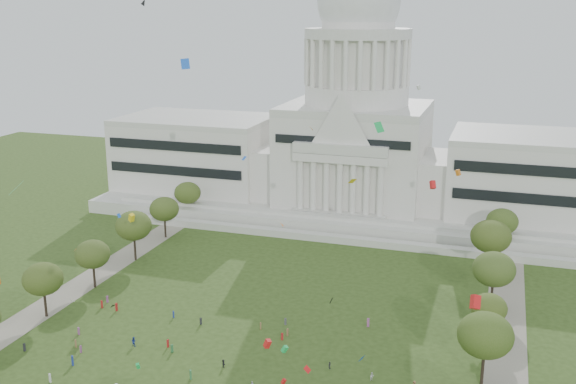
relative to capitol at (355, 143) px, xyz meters
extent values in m
cube|color=beige|center=(0.00, 1.41, -20.30)|extent=(160.00, 60.00, 4.00)
cube|color=beige|center=(0.00, -31.59, -21.30)|extent=(130.00, 3.00, 2.00)
cube|color=beige|center=(0.00, -23.59, -19.80)|extent=(140.00, 3.00, 5.00)
cube|color=silver|center=(-55.00, 0.41, -7.30)|extent=(50.00, 34.00, 22.00)
cube|color=silver|center=(55.00, 0.41, -7.30)|extent=(50.00, 34.00, 22.00)
cube|color=silver|center=(-27.00, -1.59, -10.30)|extent=(12.00, 26.00, 16.00)
cube|color=silver|center=(27.00, -1.59, -10.30)|extent=(12.00, 26.00, 16.00)
cube|color=silver|center=(0.00, 0.41, -4.30)|extent=(44.00, 38.00, 28.00)
cube|color=silver|center=(0.00, -19.59, -1.10)|extent=(28.00, 3.00, 2.40)
cube|color=black|center=(-55.00, -16.79, -5.30)|extent=(46.00, 0.40, 11.00)
cube|color=black|center=(55.00, -16.79, -5.30)|extent=(46.00, 0.40, 11.00)
cylinder|color=silver|center=(0.00, 0.41, 15.10)|extent=(32.00, 32.00, 6.00)
cylinder|color=silver|center=(0.00, 0.41, 25.10)|extent=(28.00, 28.00, 14.00)
cylinder|color=beige|center=(0.00, 0.41, 33.60)|extent=(32.40, 32.40, 3.00)
cylinder|color=silver|center=(0.00, 0.41, 39.10)|extent=(22.00, 22.00, 8.00)
ellipsoid|color=silver|center=(0.00, 0.41, 43.10)|extent=(25.00, 25.00, 26.20)
cube|color=gray|center=(-48.00, -83.59, -22.28)|extent=(8.00, 160.00, 0.04)
cube|color=gray|center=(48.00, -83.59, -22.28)|extent=(8.00, 160.00, 0.04)
cylinder|color=black|center=(-45.04, -96.29, -19.56)|extent=(0.56, 0.56, 5.47)
ellipsoid|color=#3A4E18|center=(-45.04, -96.29, -13.77)|extent=(8.42, 8.42, 6.89)
cylinder|color=black|center=(44.17, -96.15, -19.19)|extent=(0.56, 0.56, 6.20)
ellipsoid|color=#355117|center=(44.17, -96.15, -12.62)|extent=(9.55, 9.55, 7.82)
cylinder|color=black|center=(-44.09, -79.67, -19.66)|extent=(0.56, 0.56, 5.27)
ellipsoid|color=#394D1B|center=(-44.09, -79.67, -14.07)|extent=(8.12, 8.12, 6.65)
cylinder|color=black|center=(44.40, -79.10, -20.02)|extent=(0.56, 0.56, 4.56)
ellipsoid|color=#40511A|center=(44.40, -79.10, -15.19)|extent=(7.01, 7.01, 5.74)
cylinder|color=black|center=(-44.08, -61.17, -19.28)|extent=(0.56, 0.56, 6.03)
ellipsoid|color=#3C501A|center=(-44.08, -61.17, -12.89)|extent=(9.29, 9.29, 7.60)
cylinder|color=black|center=(44.76, -63.55, -19.31)|extent=(0.56, 0.56, 5.97)
ellipsoid|color=#39511E|center=(44.76, -63.55, -12.99)|extent=(9.19, 9.19, 7.52)
cylinder|color=black|center=(-45.22, -42.58, -19.59)|extent=(0.56, 0.56, 5.41)
ellipsoid|color=#3A4F1A|center=(-45.22, -42.58, -13.86)|extent=(8.33, 8.33, 6.81)
cylinder|color=black|center=(43.49, -43.40, -19.11)|extent=(0.56, 0.56, 6.37)
ellipsoid|color=#3B4E18|center=(43.49, -43.40, -12.35)|extent=(9.82, 9.82, 8.03)
cylinder|color=black|center=(-46.87, -24.45, -19.64)|extent=(0.56, 0.56, 5.32)
ellipsoid|color=#384F18|center=(-46.87, -24.45, -14.00)|extent=(8.19, 8.19, 6.70)
cylinder|color=black|center=(45.96, -25.46, -19.56)|extent=(0.56, 0.56, 5.47)
ellipsoid|color=#36501A|center=(45.96, -25.46, -13.77)|extent=(8.42, 8.42, 6.89)
imported|color=silver|center=(25.78, -100.29, -21.51)|extent=(0.86, 0.88, 1.57)
imported|color=#26262B|center=(-0.87, -104.14, -21.52)|extent=(1.25, 1.53, 1.56)
imported|color=navy|center=(-20.62, -102.07, -21.34)|extent=(1.00, 0.69, 1.92)
imported|color=#4C4C51|center=(17.69, -98.72, -21.58)|extent=(0.65, 0.92, 1.42)
cube|color=#26262B|center=(-39.42, -110.30, -21.50)|extent=(0.43, 0.50, 1.60)
cube|color=#994C8C|center=(21.02, -80.06, -21.37)|extent=(0.54, 0.40, 1.86)
cube|color=#994C8C|center=(-28.80, -107.53, -21.57)|extent=(0.28, 0.41, 1.45)
cube|color=#994C8C|center=(-36.53, -86.28, -21.50)|extent=(0.38, 0.48, 1.60)
cube|color=silver|center=(-27.73, -118.21, -21.47)|extent=(0.52, 0.46, 1.66)
cube|color=navy|center=(-18.99, -88.60, -21.54)|extent=(0.45, 0.47, 1.52)
cube|color=#B21E1E|center=(-36.12, -89.08, -21.43)|extent=(0.54, 0.49, 1.73)
cube|color=#33723F|center=(-4.77, -109.71, -21.41)|extent=(0.51, 0.55, 1.77)
cube|color=#4C4C51|center=(4.57, -84.45, -21.56)|extent=(0.45, 0.36, 1.48)
cube|color=olive|center=(6.47, -88.91, -21.51)|extent=(0.30, 0.44, 1.57)
cube|color=#26262B|center=(-12.15, -89.71, -21.55)|extent=(0.46, 0.45, 1.50)
cube|color=navy|center=(-27.47, -112.02, -21.34)|extent=(0.58, 0.58, 1.91)
cube|color=#33723F|center=(-12.35, -102.08, -21.49)|extent=(0.41, 0.50, 1.62)
cube|color=#B21E1E|center=(6.00, -90.90, -21.55)|extent=(0.45, 0.45, 1.48)
cube|color=olive|center=(0.36, -87.88, -21.57)|extent=(0.39, 0.45, 1.46)
cube|color=#B21E1E|center=(-14.08, -100.47, -21.50)|extent=(0.31, 0.45, 1.60)
cube|color=olive|center=(-31.02, -105.96, -21.49)|extent=(0.49, 0.49, 1.62)
cube|color=#994C8C|center=(-33.57, -101.33, -21.51)|extent=(0.49, 0.41, 1.57)
cube|color=#B21E1E|center=(-32.28, -89.37, -21.40)|extent=(0.33, 0.50, 1.79)
camera|label=1|loc=(44.16, -205.14, 40.96)|focal=42.00mm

